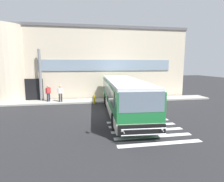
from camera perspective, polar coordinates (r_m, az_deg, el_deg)
ground_plane at (r=14.48m, az=-2.19°, el=-7.12°), size 80.00×90.00×0.02m
bay_paint_stripes at (r=11.05m, az=11.31°, el=-12.26°), size 4.40×3.96×0.01m
terminal_building at (r=25.46m, az=-7.19°, el=8.80°), size 22.44×13.80×8.10m
boarding_curb at (r=19.10m, az=-4.04°, el=-3.02°), size 24.64×2.00×0.15m
entry_support_column at (r=19.72m, az=-22.00°, el=4.70°), size 0.28×0.28×5.28m
bus_main_foreground at (r=14.32m, az=3.65°, el=-1.78°), size 3.62×11.51×2.70m
passenger_near_column at (r=19.17m, az=-19.81°, el=-0.31°), size 0.52×0.50×1.68m
passenger_by_doorway at (r=18.60m, az=-16.24°, el=-0.52°), size 0.58×0.30×1.68m
safety_bollard_yellow at (r=17.81m, az=-5.67°, el=-2.66°), size 0.18×0.18×0.90m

